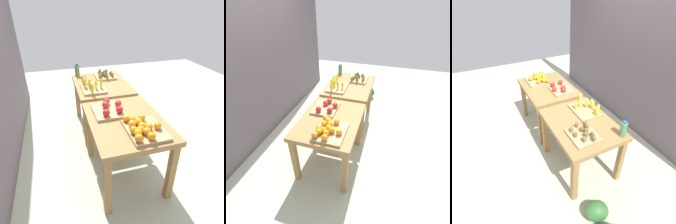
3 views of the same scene
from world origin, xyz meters
The scene contains 10 objects.
ground_plane centered at (0.00, 0.00, 0.00)m, with size 8.00×8.00×0.00m, color #B6BCA3.
back_wall centered at (0.00, 1.35, 1.50)m, with size 4.40×0.12×3.00m, color #62555E.
display_table_left centered at (-0.56, 0.00, 0.67)m, with size 1.04×0.80×0.79m.
display_table_right centered at (0.56, 0.00, 0.67)m, with size 1.04×0.80×0.79m.
orange_bin centered at (-0.82, -0.07, 0.83)m, with size 0.45×0.37×0.11m.
apple_bin centered at (-0.35, 0.13, 0.83)m, with size 0.40×0.35×0.11m.
banana_crate centered at (0.36, 0.19, 0.84)m, with size 0.45×0.32×0.17m.
kiwi_bin centered at (0.79, -0.11, 0.82)m, with size 0.37×0.32×0.10m.
water_bottle centered at (0.99, 0.31, 0.89)m, with size 0.08×0.08×0.21m.
watermelon_pile centered at (1.53, -0.22, 0.12)m, with size 0.67×0.42×0.26m.
Camera 2 is at (-2.38, -0.67, 2.22)m, focal length 28.63 mm.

